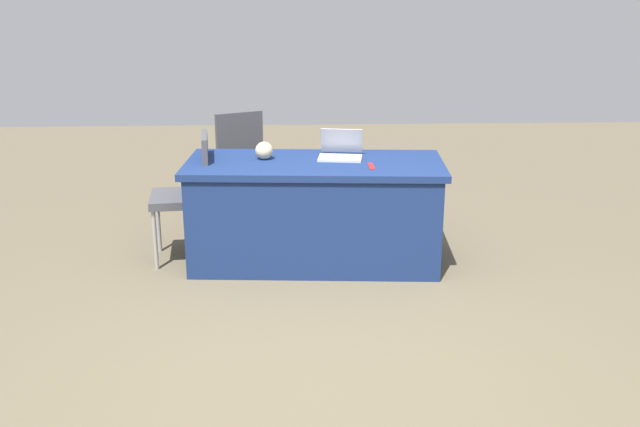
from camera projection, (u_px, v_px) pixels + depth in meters
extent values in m
plane|color=brown|center=(318.00, 376.00, 3.98)|extent=(14.40, 14.40, 0.00)
cube|color=navy|center=(315.00, 165.00, 5.37)|extent=(1.93, 0.94, 0.05)
cube|color=navy|center=(315.00, 215.00, 5.49)|extent=(1.86, 0.90, 0.73)
cylinder|color=#9E9993|center=(155.00, 240.00, 5.37)|extent=(0.03, 0.03, 0.45)
cylinder|color=#9E9993|center=(159.00, 224.00, 5.73)|extent=(0.03, 0.03, 0.45)
cylinder|color=#9E9993|center=(207.00, 238.00, 5.42)|extent=(0.03, 0.03, 0.45)
cylinder|color=#9E9993|center=(208.00, 222.00, 5.78)|extent=(0.03, 0.03, 0.45)
cube|color=#47474C|center=(180.00, 198.00, 5.50)|extent=(0.48, 0.48, 0.06)
cube|color=#47474C|center=(206.00, 164.00, 5.45)|extent=(0.08, 0.42, 0.45)
cylinder|color=#9E9993|center=(206.00, 189.00, 6.67)|extent=(0.03, 0.03, 0.47)
cylinder|color=#9E9993|center=(246.00, 184.00, 6.83)|extent=(0.03, 0.03, 0.47)
cylinder|color=#9E9993|center=(221.00, 199.00, 6.35)|extent=(0.03, 0.03, 0.47)
cylinder|color=#9E9993|center=(261.00, 194.00, 6.51)|extent=(0.03, 0.03, 0.47)
cube|color=#47474C|center=(232.00, 163.00, 6.51)|extent=(0.58, 0.58, 0.06)
cube|color=#47474C|center=(240.00, 138.00, 6.26)|extent=(0.40, 0.21, 0.45)
cube|color=silver|center=(340.00, 158.00, 5.44)|extent=(0.35, 0.26, 0.02)
cube|color=#B7B7BC|center=(342.00, 140.00, 5.54)|extent=(0.32, 0.12, 0.19)
sphere|color=beige|center=(264.00, 151.00, 5.42)|extent=(0.13, 0.13, 0.13)
cube|color=red|center=(371.00, 166.00, 5.22)|extent=(0.04, 0.18, 0.01)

